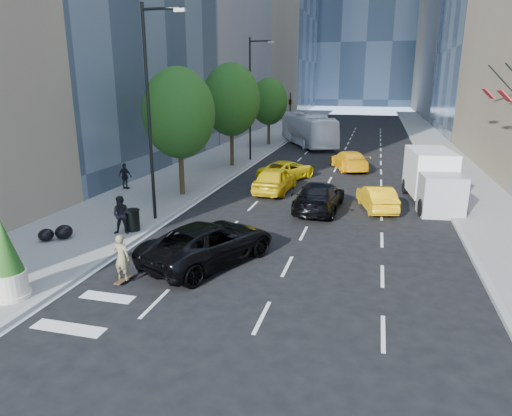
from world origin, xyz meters
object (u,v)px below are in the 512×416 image
(skateboarder, at_px, (122,260))
(black_sedan_mercedes, at_px, (319,196))
(planter_shrub, at_px, (6,261))
(city_bus, at_px, (308,129))
(trash_can, at_px, (133,220))
(black_sedan_lincoln, at_px, (209,243))
(box_truck, at_px, (432,178))

(skateboarder, distance_m, black_sedan_mercedes, 12.15)
(skateboarder, height_order, planter_shrub, planter_shrub)
(city_bus, bearing_deg, planter_shrub, -120.65)
(skateboarder, height_order, trash_can, skateboarder)
(planter_shrub, bearing_deg, city_bus, 84.35)
(black_sedan_lincoln, relative_size, city_bus, 0.47)
(trash_can, bearing_deg, black_sedan_mercedes, 37.57)
(planter_shrub, bearing_deg, skateboarder, 38.34)
(city_bus, distance_m, planter_shrub, 38.67)
(skateboarder, bearing_deg, box_truck, -125.18)
(skateboarder, relative_size, black_sedan_lincoln, 0.29)
(city_bus, bearing_deg, box_truck, -90.19)
(black_sedan_mercedes, height_order, box_truck, box_truck)
(skateboarder, xyz_separation_m, planter_shrub, (-2.72, -2.15, 0.56))
(box_truck, bearing_deg, black_sedan_mercedes, -159.51)
(black_sedan_lincoln, distance_m, city_bus, 33.86)
(city_bus, relative_size, planter_shrub, 4.66)
(city_bus, distance_m, box_truck, 24.71)
(black_sedan_mercedes, xyz_separation_m, trash_can, (-7.80, -6.00, -0.16))
(black_sedan_lincoln, distance_m, black_sedan_mercedes, 8.94)
(black_sedan_lincoln, height_order, planter_shrub, planter_shrub)
(black_sedan_lincoln, bearing_deg, box_truck, -104.19)
(skateboarder, xyz_separation_m, black_sedan_lincoln, (2.28, 2.50, -0.03))
(skateboarder, distance_m, trash_can, 5.38)
(black_sedan_mercedes, distance_m, city_bus, 25.87)
(black_sedan_lincoln, xyz_separation_m, planter_shrub, (-5.00, -4.65, 0.59))
(black_sedan_mercedes, relative_size, city_bus, 0.45)
(city_bus, xyz_separation_m, trash_can, (-3.40, -31.48, -1.06))
(box_truck, bearing_deg, city_bus, 108.23)
(city_bus, relative_size, box_truck, 1.89)
(black_sedan_lincoln, xyz_separation_m, black_sedan_mercedes, (3.20, 8.35, -0.01))
(skateboarder, distance_m, city_bus, 36.35)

